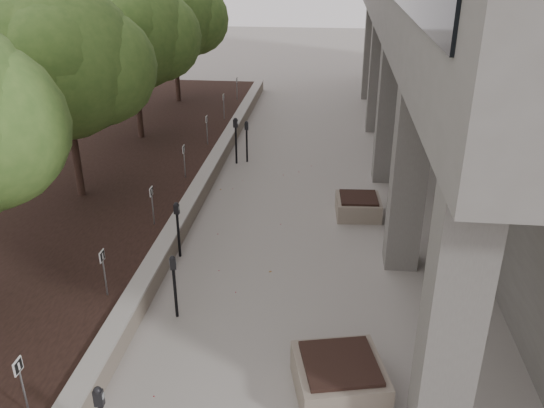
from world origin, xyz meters
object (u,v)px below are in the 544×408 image
at_px(crabapple_tree_4, 133,57).
at_px(parking_meter_3, 178,230).
at_px(planter_front, 339,377).
at_px(parking_meter_4, 247,142).
at_px(parking_meter_5, 236,141).
at_px(crabapple_tree_3, 66,94).
at_px(parking_meter_2, 175,287).
at_px(crabapple_tree_5, 174,35).
at_px(planter_back, 358,206).

height_order(crabapple_tree_4, parking_meter_3, crabapple_tree_4).
distance_m(parking_meter_3, planter_front, 5.35).
bearing_deg(parking_meter_4, parking_meter_5, -151.98).
relative_size(crabapple_tree_3, crabapple_tree_4, 1.00).
bearing_deg(planter_front, parking_meter_2, 151.13).
bearing_deg(parking_meter_3, crabapple_tree_5, 111.25).
bearing_deg(parking_meter_2, parking_meter_3, 83.51).
bearing_deg(parking_meter_3, parking_meter_5, 93.70).
distance_m(crabapple_tree_5, parking_meter_2, 15.17).
relative_size(crabapple_tree_5, planter_back, 4.80).
distance_m(crabapple_tree_5, planter_back, 12.44).
bearing_deg(planter_back, parking_meter_3, -147.42).
bearing_deg(planter_front, crabapple_tree_5, 112.96).
height_order(parking_meter_4, planter_back, parking_meter_4).
relative_size(parking_meter_2, parking_meter_4, 0.97).
bearing_deg(crabapple_tree_5, planter_front, -67.04).
distance_m(crabapple_tree_4, crabapple_tree_5, 5.00).
xyz_separation_m(parking_meter_3, parking_meter_4, (0.61, 6.25, 0.01)).
distance_m(crabapple_tree_4, parking_meter_2, 10.50).
xyz_separation_m(parking_meter_3, planter_back, (4.09, 2.62, -0.41)).
relative_size(crabapple_tree_3, planter_back, 4.80).
height_order(parking_meter_4, planter_front, parking_meter_4).
xyz_separation_m(crabapple_tree_5, parking_meter_3, (3.25, -12.25, -2.44)).
distance_m(parking_meter_2, parking_meter_5, 8.32).
bearing_deg(parking_meter_3, parking_meter_2, -70.29).
distance_m(planter_front, planter_back, 6.57).
xyz_separation_m(crabapple_tree_3, planter_front, (6.86, -6.18, -2.81)).
bearing_deg(planter_front, crabapple_tree_3, 137.96).
distance_m(parking_meter_2, parking_meter_3, 2.30).
bearing_deg(parking_meter_4, crabapple_tree_5, 122.19).
relative_size(crabapple_tree_4, planter_front, 4.05).
xyz_separation_m(parking_meter_2, planter_back, (3.56, 4.86, -0.40)).
relative_size(crabapple_tree_5, planter_front, 4.05).
bearing_deg(parking_meter_4, parking_meter_2, -91.09).
bearing_deg(crabapple_tree_4, parking_meter_5, -18.28).
relative_size(parking_meter_2, planter_back, 1.17).
bearing_deg(parking_meter_4, crabapple_tree_3, -134.47).
relative_size(crabapple_tree_5, parking_meter_3, 4.01).
relative_size(crabapple_tree_3, parking_meter_2, 4.09).
distance_m(crabapple_tree_3, parking_meter_4, 6.07).
relative_size(parking_meter_2, parking_meter_3, 0.98).
height_order(crabapple_tree_4, parking_meter_5, crabapple_tree_4).
height_order(crabapple_tree_5, parking_meter_4, crabapple_tree_5).
height_order(crabapple_tree_5, planter_front, crabapple_tree_5).
distance_m(parking_meter_5, planter_back, 5.17).
distance_m(crabapple_tree_5, parking_meter_5, 7.49).
bearing_deg(planter_front, parking_meter_4, 106.40).
xyz_separation_m(crabapple_tree_4, parking_meter_2, (3.78, -9.49, -2.45)).
distance_m(crabapple_tree_4, parking_meter_4, 4.67).
xyz_separation_m(parking_meter_2, parking_meter_4, (0.08, 8.49, 0.02)).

